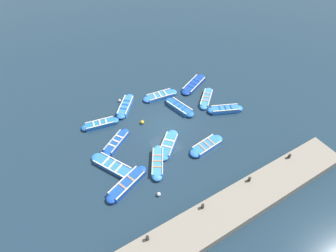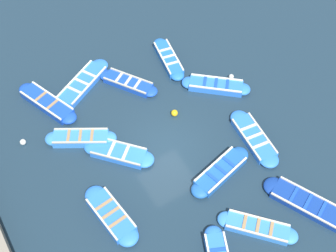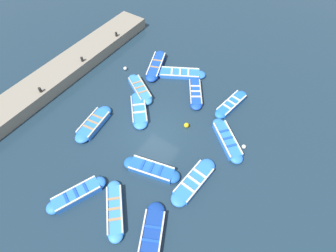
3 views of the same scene
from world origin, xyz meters
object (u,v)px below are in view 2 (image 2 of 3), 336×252
boat_broadside (216,86)px  buoy_yellow_far (23,142)px  boat_mid_row (119,153)px  buoy_orange_near (174,113)px  boat_tucked (47,103)px  boat_inner_gap (220,172)px  boat_stern_in (111,215)px  boat_end_of_row (82,84)px  boat_drifting (257,227)px  boat_near_quay (81,138)px  boat_far_corner (307,204)px  buoy_white_drifting (231,77)px  boat_centre (128,83)px  boat_outer_left (254,138)px  boat_alongside (168,59)px

boat_broadside → buoy_yellow_far: (-9.76, 1.78, -0.04)m
boat_mid_row → buoy_yellow_far: boat_mid_row is taller
buoy_orange_near → buoy_yellow_far: bearing=162.6°
boat_tucked → buoy_yellow_far: boat_tucked is taller
boat_broadside → boat_inner_gap: bearing=-122.2°
boat_stern_in → boat_inner_gap: bearing=-6.8°
boat_end_of_row → boat_inner_gap: (3.09, -8.02, 0.03)m
boat_inner_gap → boat_drifting: 3.01m
boat_near_quay → buoy_yellow_far: (-2.42, 1.24, -0.05)m
boat_mid_row → boat_end_of_row: size_ratio=0.80×
boat_drifting → buoy_yellow_far: bearing=126.7°
boat_far_corner → buoy_white_drifting: 7.86m
boat_drifting → boat_near_quay: bearing=119.1°
boat_end_of_row → boat_centre: boat_centre is taller
boat_far_corner → boat_mid_row: (-5.72, 6.47, 0.00)m
boat_drifting → buoy_white_drifting: 8.50m
boat_broadside → buoy_orange_near: boat_broadside is taller
boat_mid_row → boat_near_quay: boat_near_quay is taller
boat_tucked → boat_outer_left: (7.58, -6.99, -0.04)m
boat_tucked → buoy_orange_near: size_ratio=11.55×
boat_tucked → boat_drifting: bearing=-65.3°
boat_mid_row → boat_centre: 4.33m
boat_inner_gap → buoy_yellow_far: (-7.03, 6.13, -0.04)m
boat_broadside → boat_drifting: bearing=-111.9°
boat_inner_gap → boat_alongside: size_ratio=1.05×
boat_stern_in → boat_near_quay: boat_near_quay is taller
boat_drifting → buoy_yellow_far: size_ratio=10.36×
boat_outer_left → boat_near_quay: bearing=149.4°
boat_end_of_row → boat_centre: 2.37m
boat_inner_gap → boat_drifting: bearing=-94.1°
boat_drifting → buoy_orange_near: bearing=88.3°
boat_stern_in → boat_broadside: bearing=25.3°
boat_outer_left → buoy_yellow_far: 10.89m
boat_end_of_row → boat_centre: bearing=-29.7°
boat_tucked → boat_outer_left: 10.31m
boat_inner_gap → buoy_orange_near: bearing=90.2°
boat_broadside → boat_drifting: (-2.95, -7.34, -0.02)m
boat_mid_row → boat_broadside: bearing=10.0°
boat_centre → buoy_yellow_far: (-5.99, -0.72, -0.02)m
boat_tucked → buoy_white_drifting: size_ratio=14.01×
boat_centre → buoy_white_drifting: boat_centre is taller
boat_tucked → boat_mid_row: size_ratio=1.23×
boat_stern_in → boat_inner_gap: (5.17, -0.62, -0.01)m
boat_drifting → buoy_orange_near: 6.93m
boat_far_corner → boat_mid_row: boat_mid_row is taller
boat_near_quay → buoy_orange_near: boat_near_quay is taller
boat_tucked → boat_end_of_row: (2.06, 0.31, -0.05)m
boat_centre → boat_drifting: (0.82, -9.85, 0.00)m
boat_near_quay → boat_tucked: bearing=100.8°
boat_tucked → buoy_white_drifting: 9.53m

